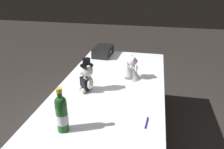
% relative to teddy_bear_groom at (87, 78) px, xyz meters
% --- Properties ---
extents(ground_plane, '(12.00, 12.00, 0.00)m').
position_rel_teddy_bear_groom_xyz_m(ground_plane, '(0.15, -0.19, -0.86)').
color(ground_plane, '#2D2826').
extents(reception_table, '(1.86, 0.93, 0.74)m').
position_rel_teddy_bear_groom_xyz_m(reception_table, '(0.15, -0.19, -0.49)').
color(reception_table, white).
rests_on(reception_table, ground_plane).
extents(teddy_bear_groom, '(0.14, 0.14, 0.29)m').
position_rel_teddy_bear_groom_xyz_m(teddy_bear_groom, '(0.00, 0.00, 0.00)').
color(teddy_bear_groom, silver).
rests_on(teddy_bear_groom, reception_table).
extents(teddy_bear_bride, '(0.21, 0.23, 0.23)m').
position_rel_teddy_bear_groom_xyz_m(teddy_bear_bride, '(0.31, -0.33, -0.02)').
color(teddy_bear_bride, white).
rests_on(teddy_bear_bride, reception_table).
extents(champagne_bottle, '(0.08, 0.08, 0.30)m').
position_rel_teddy_bear_groom_xyz_m(champagne_bottle, '(-0.53, -0.01, 0.01)').
color(champagne_bottle, '#1B531E').
rests_on(champagne_bottle, reception_table).
extents(signing_pen, '(0.13, 0.02, 0.01)m').
position_rel_teddy_bear_groom_xyz_m(signing_pen, '(-0.36, -0.53, -0.12)').
color(signing_pen, navy).
rests_on(signing_pen, reception_table).
extents(gift_case_black, '(0.32, 0.21, 0.11)m').
position_rel_teddy_bear_groom_xyz_m(gift_case_black, '(0.89, 0.08, -0.07)').
color(gift_case_black, black).
rests_on(gift_case_black, reception_table).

